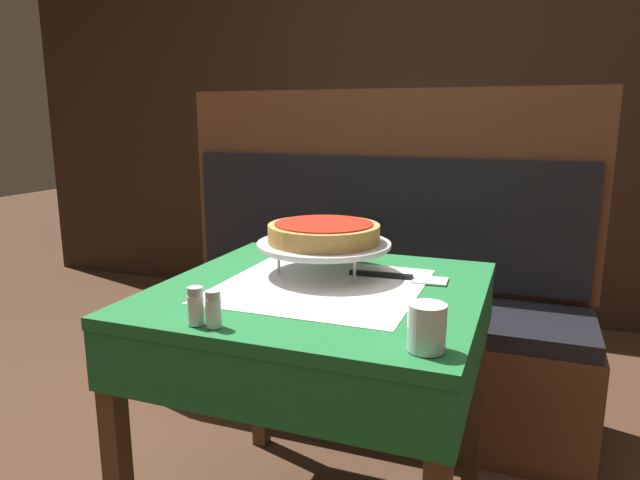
% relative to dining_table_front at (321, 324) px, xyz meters
% --- Properties ---
extents(dining_table_front, '(0.82, 0.82, 0.75)m').
position_rel_dining_table_front_xyz_m(dining_table_front, '(0.00, 0.00, 0.00)').
color(dining_table_front, '#1E6B33').
rests_on(dining_table_front, ground_plane).
extents(dining_table_rear, '(0.62, 0.62, 0.76)m').
position_rel_dining_table_front_xyz_m(dining_table_rear, '(-0.22, 1.71, -0.01)').
color(dining_table_rear, beige).
rests_on(dining_table_rear, ground_plane).
extents(booth_bench, '(1.69, 0.48, 1.29)m').
position_rel_dining_table_front_xyz_m(booth_bench, '(-0.09, 0.77, -0.28)').
color(booth_bench, brown).
rests_on(booth_bench, ground_plane).
extents(back_wall_panel, '(6.00, 0.04, 2.40)m').
position_rel_dining_table_front_xyz_m(back_wall_panel, '(0.00, 2.11, 0.55)').
color(back_wall_panel, black).
rests_on(back_wall_panel, ground_plane).
extents(pizza_pan_stand, '(0.37, 0.37, 0.09)m').
position_rel_dining_table_front_xyz_m(pizza_pan_stand, '(-0.03, 0.11, 0.19)').
color(pizza_pan_stand, '#ADADB2').
rests_on(pizza_pan_stand, dining_table_front).
extents(deep_dish_pizza, '(0.31, 0.31, 0.05)m').
position_rel_dining_table_front_xyz_m(deep_dish_pizza, '(-0.03, 0.11, 0.22)').
color(deep_dish_pizza, '#C68E47').
rests_on(deep_dish_pizza, pizza_pan_stand).
extents(pizza_server, '(0.27, 0.08, 0.01)m').
position_rel_dining_table_front_xyz_m(pizza_server, '(0.18, 0.14, 0.11)').
color(pizza_server, '#BCBCC1').
rests_on(pizza_server, dining_table_front).
extents(water_glass_near, '(0.07, 0.07, 0.09)m').
position_rel_dining_table_front_xyz_m(water_glass_near, '(0.33, -0.32, 0.15)').
color(water_glass_near, silver).
rests_on(water_glass_near, dining_table_front).
extents(salt_shaker, '(0.04, 0.04, 0.08)m').
position_rel_dining_table_front_xyz_m(salt_shaker, '(-0.15, -0.36, 0.15)').
color(salt_shaker, silver).
rests_on(salt_shaker, dining_table_front).
extents(pepper_shaker, '(0.03, 0.03, 0.08)m').
position_rel_dining_table_front_xyz_m(pepper_shaker, '(-0.10, -0.36, 0.15)').
color(pepper_shaker, silver).
rests_on(pepper_shaker, dining_table_front).
extents(condiment_caddy, '(0.14, 0.14, 0.16)m').
position_rel_dining_table_front_xyz_m(condiment_caddy, '(-0.22, 1.70, 0.15)').
color(condiment_caddy, black).
rests_on(condiment_caddy, dining_table_rear).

